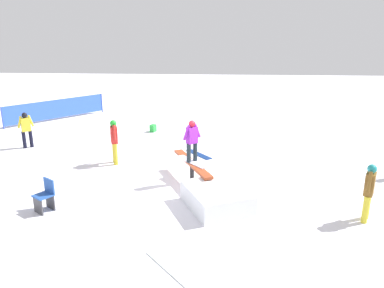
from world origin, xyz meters
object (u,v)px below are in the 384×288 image
(folding_chair, at_px, (45,196))
(backpack_on_snow, at_px, (153,128))
(main_rider_on_rail, at_px, (192,142))
(bystander_brown, at_px, (369,190))
(bystander_yellow, at_px, (26,128))
(rail_feature, at_px, (192,165))
(loose_snowboard_white, at_px, (170,267))
(loose_snowboard_navy, at_px, (199,154))
(bystander_red, at_px, (114,139))

(folding_chair, bearing_deg, backpack_on_snow, 113.23)
(main_rider_on_rail, bearing_deg, backpack_on_snow, -20.02)
(bystander_brown, bearing_deg, bystander_yellow, 92.59)
(rail_feature, relative_size, main_rider_on_rail, 1.92)
(loose_snowboard_white, xyz_separation_m, loose_snowboard_navy, (7.30, -0.23, 0.00))
(bystander_brown, distance_m, loose_snowboard_navy, 6.77)
(main_rider_on_rail, distance_m, bystander_yellow, 7.76)
(main_rider_on_rail, height_order, bystander_yellow, main_rider_on_rail)
(rail_feature, relative_size, backpack_on_snow, 7.65)
(bystander_red, bearing_deg, rail_feature, 41.02)
(bystander_red, height_order, bystander_yellow, bystander_red)
(main_rider_on_rail, height_order, bystander_brown, main_rider_on_rail)
(bystander_brown, xyz_separation_m, folding_chair, (-0.01, 8.40, -0.44))
(rail_feature, height_order, backpack_on_snow, rail_feature)
(loose_snowboard_navy, height_order, folding_chair, folding_chair)
(main_rider_on_rail, distance_m, loose_snowboard_navy, 3.06)
(bystander_yellow, height_order, loose_snowboard_white, bystander_yellow)
(bystander_yellow, height_order, folding_chair, bystander_yellow)
(rail_feature, bearing_deg, folding_chair, 95.72)
(loose_snowboard_white, relative_size, loose_snowboard_navy, 1.06)
(bystander_brown, xyz_separation_m, backpack_on_snow, (8.29, 6.87, -0.69))
(rail_feature, distance_m, bystander_yellow, 7.74)
(main_rider_on_rail, xyz_separation_m, bystander_red, (1.57, 2.91, -0.43))
(rail_feature, bearing_deg, loose_snowboard_navy, -26.50)
(bystander_yellow, relative_size, backpack_on_snow, 4.36)
(loose_snowboard_navy, bearing_deg, main_rider_on_rail, 139.60)
(backpack_on_snow, bearing_deg, main_rider_on_rail, -140.11)
(main_rider_on_rail, distance_m, loose_snowboard_white, 4.74)
(bystander_brown, height_order, backpack_on_snow, bystander_brown)
(bystander_red, xyz_separation_m, folding_chair, (-3.80, 0.89, -0.50))
(main_rider_on_rail, xyz_separation_m, loose_snowboard_white, (-4.55, 0.15, -1.33))
(loose_snowboard_navy, bearing_deg, loose_snowboard_white, 139.54)
(loose_snowboard_navy, bearing_deg, bystander_brown, -176.43)
(loose_snowboard_white, distance_m, folding_chair, 4.34)
(bystander_yellow, height_order, backpack_on_snow, bystander_yellow)
(bystander_yellow, relative_size, loose_snowboard_navy, 1.06)
(bystander_brown, relative_size, loose_snowboard_navy, 1.10)
(bystander_red, bearing_deg, bystander_brown, 42.49)
(bystander_brown, bearing_deg, loose_snowboard_navy, 69.92)
(loose_snowboard_white, distance_m, backpack_on_snow, 10.82)
(bystander_red, bearing_deg, bystander_yellow, -132.66)
(main_rider_on_rail, relative_size, backpack_on_snow, 3.99)
(bystander_brown, bearing_deg, main_rider_on_rail, 91.86)
(bystander_red, relative_size, bystander_brown, 1.06)
(loose_snowboard_navy, height_order, backpack_on_snow, backpack_on_snow)
(bystander_yellow, bearing_deg, rail_feature, -62.33)
(main_rider_on_rail, xyz_separation_m, folding_chair, (-2.24, 3.80, -0.93))
(loose_snowboard_white, height_order, folding_chair, folding_chair)
(main_rider_on_rail, bearing_deg, bystander_yellow, 24.76)
(bystander_yellow, bearing_deg, loose_snowboard_navy, -41.53)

